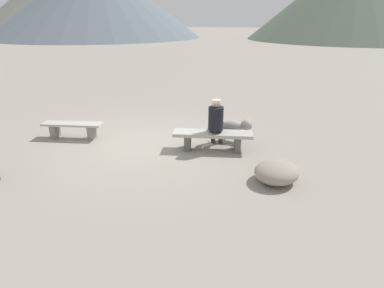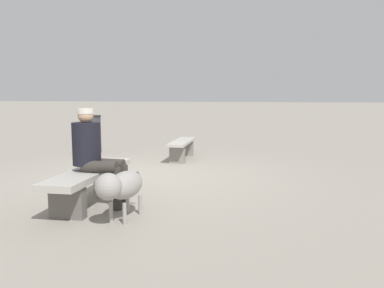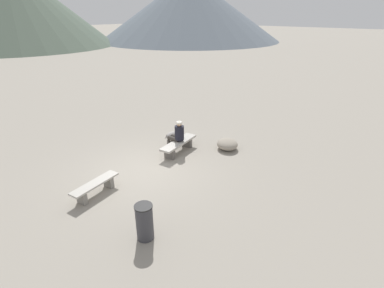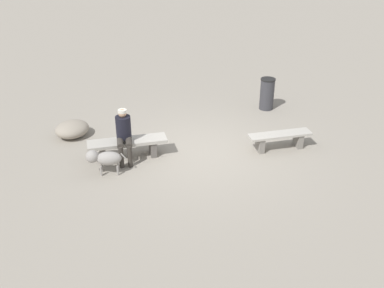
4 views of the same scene
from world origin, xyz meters
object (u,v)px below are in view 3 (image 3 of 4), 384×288
(bench_left, at_px, (95,186))
(seated_person, at_px, (177,134))
(bench_right, at_px, (179,145))
(dog, at_px, (174,134))
(trash_bin, at_px, (145,222))
(boulder, at_px, (227,144))

(bench_left, bearing_deg, seated_person, -5.68)
(bench_right, bearing_deg, dog, 47.47)
(trash_bin, bearing_deg, bench_left, 82.62)
(bench_left, relative_size, trash_bin, 1.72)
(trash_bin, bearing_deg, boulder, 12.40)
(seated_person, relative_size, trash_bin, 1.34)
(seated_person, bearing_deg, boulder, -47.46)
(bench_right, bearing_deg, trash_bin, -155.56)
(trash_bin, distance_m, boulder, 5.67)
(boulder, bearing_deg, dog, 115.34)
(seated_person, distance_m, boulder, 2.05)
(bench_right, relative_size, seated_person, 1.53)
(trash_bin, height_order, boulder, trash_bin)
(boulder, bearing_deg, seated_person, 135.12)
(seated_person, relative_size, dog, 1.42)
(dog, relative_size, trash_bin, 0.95)
(bench_left, distance_m, bench_right, 3.74)
(dog, relative_size, boulder, 0.99)
(seated_person, xyz_separation_m, boulder, (1.41, -1.40, -0.52))
(dog, xyz_separation_m, boulder, (0.96, -2.02, -0.20))
(bench_left, distance_m, dog, 4.32)
(bench_right, bearing_deg, seated_person, 52.59)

